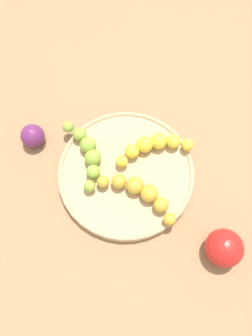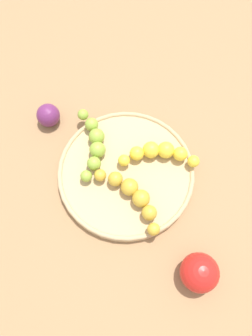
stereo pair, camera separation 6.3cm
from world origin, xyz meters
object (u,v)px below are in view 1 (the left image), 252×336
at_px(banana_green, 87,152).
at_px(plum_purple, 33,136).
at_px(fruit_bowl, 126,172).
at_px(apple_red, 224,248).
at_px(banana_spotted, 140,192).
at_px(banana_yellow, 153,146).

bearing_deg(banana_green, plum_purple, 139.04).
distance_m(fruit_bowl, apple_red, 0.24).
height_order(fruit_bowl, banana_spotted, banana_spotted).
xyz_separation_m(banana_spotted, banana_yellow, (-0.02, 0.10, -0.00)).
height_order(banana_spotted, banana_green, banana_spotted).
bearing_deg(fruit_bowl, apple_red, -14.32).
relative_size(banana_yellow, banana_green, 1.01).
height_order(banana_yellow, banana_green, banana_yellow).
bearing_deg(apple_red, fruit_bowl, 165.68).
distance_m(fruit_bowl, banana_spotted, 0.06).
bearing_deg(banana_yellow, apple_red, -163.81).
bearing_deg(fruit_bowl, banana_green, -177.04).
bearing_deg(plum_purple, fruit_bowl, 5.32).
xyz_separation_m(apple_red, plum_purple, (-0.45, 0.04, -0.01)).
xyz_separation_m(fruit_bowl, banana_yellow, (0.03, 0.07, 0.02)).
xyz_separation_m(banana_spotted, plum_purple, (-0.27, 0.01, -0.01)).
height_order(banana_yellow, plum_purple, banana_yellow).
xyz_separation_m(banana_green, apple_red, (0.32, -0.06, -0.00)).
relative_size(banana_yellow, plum_purple, 2.55).
distance_m(apple_red, plum_purple, 0.46).
distance_m(banana_spotted, banana_yellow, 0.11).
distance_m(banana_spotted, apple_red, 0.19).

